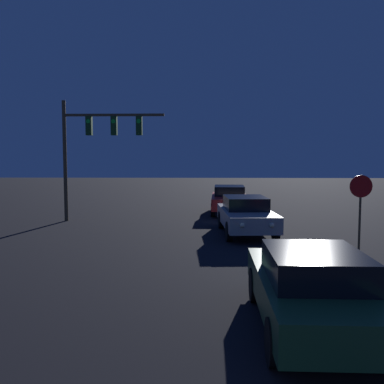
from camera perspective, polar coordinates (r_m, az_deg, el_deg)
car_near at (r=8.21m, az=15.66°, el=-12.15°), size 2.01×4.74×1.50m
car_mid at (r=17.45m, az=7.21°, el=-3.00°), size 2.19×4.80×1.50m
car_far at (r=23.60m, az=4.99°, el=-0.93°), size 2.08×4.77×1.50m
traffic_signal_mast at (r=21.12m, az=-12.89°, el=6.98°), size 4.90×0.30×5.79m
stop_sign at (r=14.02m, az=21.54°, el=-1.11°), size 0.69×0.07×2.58m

